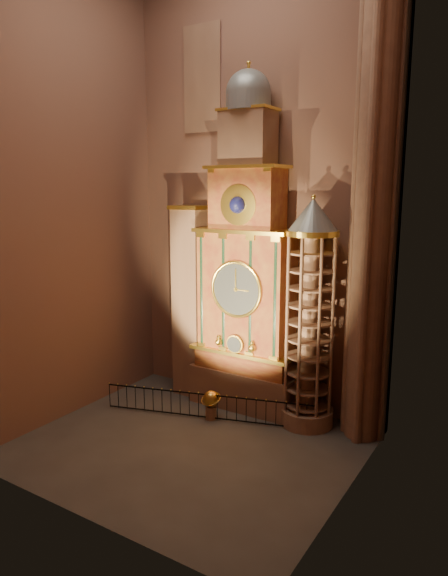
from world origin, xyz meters
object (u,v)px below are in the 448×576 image
Objects in this scene: astronomical_clock at (246,279)px; celestial_globe at (211,402)px; iron_railing at (208,406)px; portrait_tower at (191,301)px; stair_turret at (310,317)px.

astronomical_clock reaches higher than celestial_globe.
astronomical_clock reaches higher than iron_railing.
celestial_globe is 0.25m from iron_railing.
stair_turret reaches higher than portrait_tower.
iron_railing is (-0.09, -0.14, -0.19)m from celestial_globe.
astronomical_clock reaches higher than portrait_tower.
celestial_globe is at bearing -154.48° from stair_turret.
stair_turret is (6.90, -0.28, 0.12)m from portrait_tower.
iron_railing is at bearing -42.11° from portrait_tower.
portrait_tower is 1.02× the size of iron_railing.
astronomical_clock is 3.78m from stair_turret.
stair_turret is at bearing -2.33° from portrait_tower.
portrait_tower is 5.74m from iron_railing.
iron_railing is at bearing -121.86° from celestial_globe.
stair_turret is 6.38m from celestial_globe.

